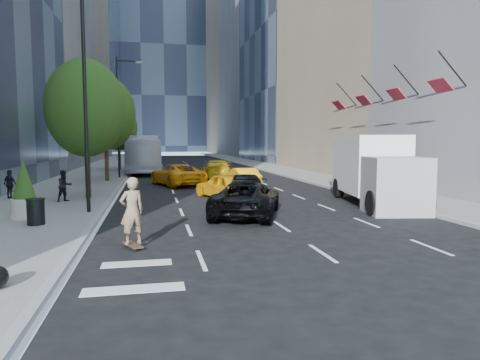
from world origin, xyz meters
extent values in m
plane|color=black|center=(0.00, 0.00, 0.00)|extent=(160.00, 160.00, 0.00)
cube|color=slate|center=(-9.00, 30.00, 0.07)|extent=(6.00, 120.00, 0.15)
cube|color=slate|center=(10.00, 30.00, 0.07)|extent=(4.00, 120.00, 0.15)
cube|color=#2C3244|center=(-22.00, 92.00, 30.00)|extent=(20.00, 28.00, 60.00)
cube|color=slate|center=(22.00, 74.00, 32.50)|extent=(20.00, 24.00, 65.00)
cube|color=#7E7457|center=(22.00, 98.00, 25.00)|extent=(20.00, 24.00, 50.00)
cube|color=#2C3244|center=(0.00, 120.00, 45.00)|extent=(40.00, 20.00, 90.00)
cylinder|color=black|center=(-6.50, 4.00, 5.15)|extent=(0.16, 0.16, 10.00)
cylinder|color=black|center=(-6.50, 22.00, 5.15)|extent=(0.16, 0.16, 10.00)
cylinder|color=black|center=(-5.60, 22.00, 9.85)|extent=(1.80, 0.12, 0.12)
cube|color=#99998C|center=(-4.70, 22.00, 9.75)|extent=(0.50, 0.22, 0.15)
cylinder|color=black|center=(-7.20, 9.00, 1.72)|extent=(0.30, 0.30, 3.15)
ellipsoid|color=#1A370F|center=(-7.20, 9.00, 4.98)|extent=(4.20, 4.20, 5.25)
cylinder|color=black|center=(-7.20, 19.00, 1.84)|extent=(0.30, 0.30, 3.38)
ellipsoid|color=#1A370F|center=(-7.20, 19.00, 5.32)|extent=(4.50, 4.50, 5.62)
cylinder|color=black|center=(-7.20, 32.00, 1.61)|extent=(0.30, 0.30, 2.93)
ellipsoid|color=#1A370F|center=(-7.20, 32.00, 4.63)|extent=(3.90, 3.90, 4.88)
cylinder|color=black|center=(-6.40, 40.00, 2.75)|extent=(0.14, 0.14, 5.20)
imported|color=black|center=(-6.40, 40.00, 4.35)|extent=(2.48, 0.53, 1.00)
cylinder|color=black|center=(11.15, 4.00, 6.85)|extent=(1.75, 0.08, 1.75)
cube|color=#A12535|center=(10.50, 4.00, 6.00)|extent=(0.64, 1.30, 0.64)
cylinder|color=black|center=(11.15, 8.00, 6.85)|extent=(1.75, 0.08, 1.75)
cube|color=#A12535|center=(10.50, 8.00, 6.00)|extent=(0.64, 1.30, 0.64)
cylinder|color=black|center=(11.15, 12.00, 6.85)|extent=(1.75, 0.08, 1.75)
cube|color=#A12535|center=(10.50, 12.00, 6.00)|extent=(0.64, 1.30, 0.64)
cylinder|color=black|center=(11.15, 16.00, 6.85)|extent=(1.75, 0.08, 1.75)
cube|color=#A12535|center=(10.50, 16.00, 6.00)|extent=(0.64, 1.30, 0.64)
imported|color=#7F684F|center=(-4.38, -2.35, 1.01)|extent=(0.87, 0.73, 2.02)
imported|color=black|center=(0.18, 2.43, 0.76)|extent=(4.26, 5.98, 1.51)
imported|color=black|center=(1.20, 7.49, 0.71)|extent=(2.51, 5.10, 1.43)
imported|color=orange|center=(0.16, 8.37, 0.71)|extent=(3.18, 4.47, 1.41)
imported|color=#FAAA0D|center=(2.34, 13.51, 0.69)|extent=(1.83, 4.29, 1.37)
imported|color=#FDA00D|center=(-2.00, 15.87, 0.78)|extent=(4.17, 6.16, 1.57)
imported|color=gold|center=(1.60, 20.34, 0.82)|extent=(2.94, 5.88, 1.64)
imported|color=silver|center=(-4.46, 29.31, 1.87)|extent=(3.27, 13.43, 3.73)
cube|color=silver|center=(7.43, 5.29, 2.03)|extent=(3.48, 5.43, 2.96)
cube|color=gray|center=(6.77, 1.63, 1.26)|extent=(2.87, 2.60, 2.52)
cylinder|color=black|center=(5.56, 1.40, 0.55)|extent=(0.57, 1.15, 1.10)
cylinder|color=black|center=(7.83, 0.99, 0.55)|extent=(0.57, 1.15, 1.10)
cylinder|color=black|center=(6.61, 7.22, 0.55)|extent=(0.57, 1.15, 1.10)
cylinder|color=black|center=(8.88, 6.82, 0.55)|extent=(0.57, 1.15, 1.10)
imported|color=black|center=(-8.15, 7.57, 0.95)|extent=(0.98, 0.95, 1.59)
imported|color=black|center=(-11.20, 9.28, 0.92)|extent=(0.95, 0.84, 1.54)
cylinder|color=black|center=(-7.99, 1.39, 0.61)|extent=(0.62, 0.62, 0.93)
cylinder|color=beige|center=(-8.79, 3.00, 0.55)|extent=(0.99, 0.99, 0.79)
cone|color=#1A370F|center=(-8.79, 3.00, 1.73)|extent=(0.89, 0.89, 1.58)
camera|label=1|loc=(-3.75, -15.33, 3.23)|focal=32.00mm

